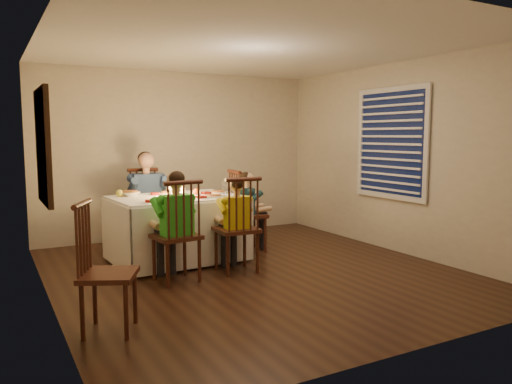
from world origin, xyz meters
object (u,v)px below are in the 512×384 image
chair_near_right (237,271)px  chair_extra (111,331)px  dining_table (177,215)px  serving_bowl (131,194)px  chair_end (248,250)px  child_yellow (237,271)px  adult (148,248)px  child_teal (248,250)px  chair_adult (148,248)px  chair_near_left (177,281)px  child_green (177,281)px

chair_near_right → chair_extra: (-1.73, -1.14, 0.00)m
dining_table → serving_bowl: serving_bowl is taller
chair_end → child_yellow: (-0.62, -0.90, 0.00)m
dining_table → serving_bowl: (-0.51, 0.30, 0.27)m
adult → child_teal: adult is taller
chair_adult → chair_end: bearing=-33.6°
chair_near_left → adult: size_ratio=0.83×
chair_near_right → chair_end: size_ratio=1.00×
chair_near_right → dining_table: bearing=-59.8°
child_teal → chair_extra: bearing=136.0°
chair_adult → child_green: child_green is taller
chair_near_right → child_green: bearing=5.0°
serving_bowl → chair_adult: bearing=56.5°
chair_near_left → child_green: child_green is taller
child_yellow → child_green: bearing=5.0°
chair_end → child_teal: bearing=0.0°
chair_near_left → serving_bowl: size_ratio=4.99×
chair_adult → child_teal: (1.19, -0.82, 0.00)m
chair_near_left → adult: (0.19, 1.75, 0.00)m
adult → serving_bowl: (-0.38, -0.58, 0.86)m
chair_adult → chair_extra: (-1.16, -2.86, 0.00)m
dining_table → child_teal: 1.22m
chair_adult → serving_bowl: bearing=-122.8°
chair_near_right → chair_end: same height
child_yellow → chair_near_right: bearing=-87.9°
child_green → child_yellow: child_green is taller
dining_table → child_teal: dining_table is taller
chair_near_right → chair_extra: bearing=35.6°
chair_near_right → chair_end: (0.62, 0.90, 0.00)m
adult → chair_end: bearing=-33.6°
chair_end → child_yellow: size_ratio=1.01×
dining_table → adult: (-0.12, 0.88, -0.60)m
child_green → serving_bowl: 1.47m
chair_end → chair_extra: size_ratio=1.05×
dining_table → adult: dining_table is taller
chair_near_right → adult: (-0.57, 1.71, 0.00)m
dining_table → child_green: size_ratio=1.36×
serving_bowl → child_green: bearing=-80.8°
chair_near_left → serving_bowl: bearing=-87.1°
chair_end → adult: 1.44m
adult → child_yellow: adult is taller
chair_near_left → serving_bowl: serving_bowl is taller
chair_near_left → child_teal: chair_near_left is taller
chair_adult → chair_near_right: (0.57, -1.71, 0.00)m
chair_extra → child_yellow: (1.73, 1.14, 0.00)m
chair_extra → child_yellow: bearing=-30.7°
chair_near_left → chair_near_right: same height
adult → child_yellow: (0.57, -1.71, 0.00)m
chair_end → chair_extra: chair_end is taller
child_teal → chair_near_right: bearing=150.3°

